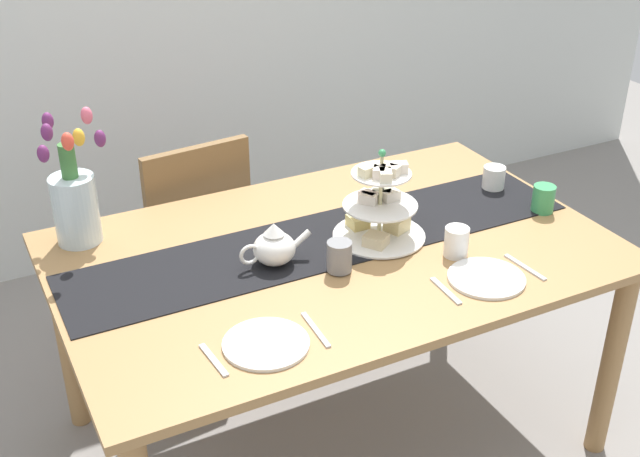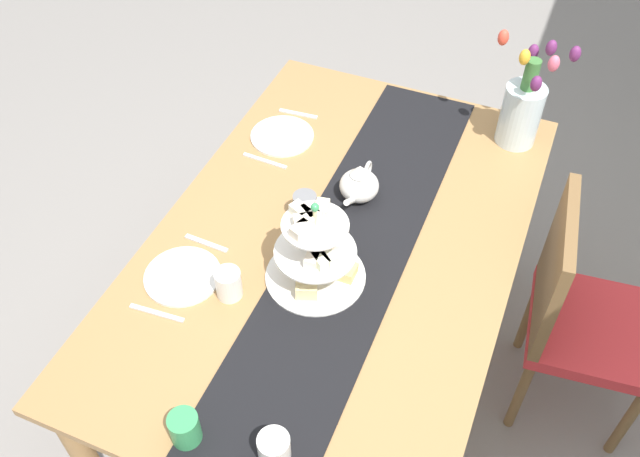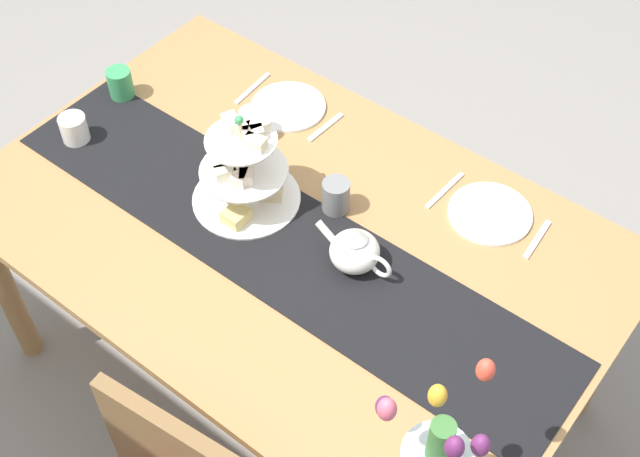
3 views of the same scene
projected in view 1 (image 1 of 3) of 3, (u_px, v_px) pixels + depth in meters
The scene contains 17 objects.
ground_plane at pixel (332, 433), 2.92m from camera, with size 8.00×8.00×0.00m, color gray.
dining_table at pixel (334, 274), 2.60m from camera, with size 1.73×1.10×0.77m.
chair_left at pixel (190, 233), 3.20m from camera, with size 0.46×0.46×0.91m.
table_runner at pixel (326, 240), 2.60m from camera, with size 1.69×0.35×0.00m, color black.
tiered_cake_stand at pixel (380, 208), 2.57m from camera, with size 0.30×0.30×0.30m.
teapot at pixel (274, 247), 2.44m from camera, with size 0.24×0.13×0.14m.
tulip_vase at pixel (75, 200), 2.53m from camera, with size 0.22×0.27×0.42m.
cream_jug at pixel (494, 178), 2.92m from camera, with size 0.08×0.08×0.09m, color white.
dinner_plate_left at pixel (266, 344), 2.11m from camera, with size 0.23×0.23×0.01m, color white.
fork_left at pixel (214, 360), 2.05m from camera, with size 0.02×0.15×0.01m, color silver.
knife_left at pixel (316, 330), 2.17m from camera, with size 0.01×0.17×0.01m, color silver.
dinner_plate_right at pixel (486, 278), 2.39m from camera, with size 0.23×0.23×0.01m, color white.
fork_right at pixel (446, 291), 2.33m from camera, with size 0.02×0.15×0.01m, color silver.
knife_right at pixel (525, 267), 2.45m from camera, with size 0.01×0.17×0.01m, color silver.
mug_grey at pixel (339, 256), 2.41m from camera, with size 0.08×0.08×0.10m, color slate.
mug_white_text at pixel (456, 242), 2.50m from camera, with size 0.08×0.08×0.10m, color white.
mug_orange at pixel (543, 199), 2.76m from camera, with size 0.08×0.08×0.10m, color #389356.
Camera 1 is at (-1.04, -1.95, 2.05)m, focal length 45.42 mm.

